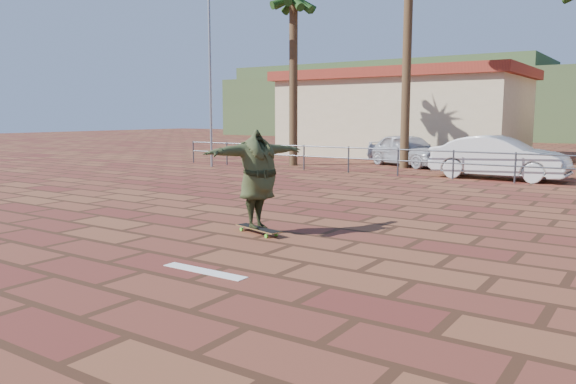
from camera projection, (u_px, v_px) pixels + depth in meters
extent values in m
plane|color=brown|center=(222.00, 248.00, 9.24)|extent=(120.00, 120.00, 0.00)
cube|color=white|center=(204.00, 271.00, 7.87)|extent=(1.40, 0.22, 0.01)
cylinder|color=#47494F|center=(193.00, 152.00, 25.68)|extent=(0.06, 0.06, 1.00)
cylinder|color=#47494F|center=(227.00, 154.00, 24.57)|extent=(0.06, 0.06, 1.00)
cylinder|color=#47494F|center=(264.00, 155.00, 23.46)|extent=(0.06, 0.06, 1.00)
cylinder|color=#47494F|center=(304.00, 157.00, 22.36)|extent=(0.06, 0.06, 1.00)
cylinder|color=#47494F|center=(349.00, 160.00, 21.25)|extent=(0.06, 0.06, 1.00)
cylinder|color=#47494F|center=(398.00, 162.00, 20.14)|extent=(0.06, 0.06, 1.00)
cylinder|color=#47494F|center=(453.00, 165.00, 19.04)|extent=(0.06, 0.06, 1.00)
cylinder|color=#47494F|center=(515.00, 168.00, 17.93)|extent=(0.06, 0.06, 1.00)
cylinder|color=#47494F|center=(454.00, 151.00, 18.97)|extent=(24.00, 0.05, 0.05)
cylinder|color=#47494F|center=(453.00, 163.00, 19.03)|extent=(24.00, 0.05, 0.05)
cylinder|color=gray|center=(210.00, 71.00, 23.27)|extent=(0.10, 0.10, 8.00)
cylinder|color=brown|center=(293.00, 84.00, 24.01)|extent=(0.36, 0.36, 7.00)
cylinder|color=brown|center=(407.00, 67.00, 22.67)|extent=(0.36, 0.36, 8.20)
cube|color=beige|center=(403.00, 118.00, 30.37)|extent=(12.00, 7.00, 4.00)
cube|color=maroon|center=(404.00, 76.00, 30.06)|extent=(12.60, 7.60, 0.50)
cube|color=#384C28|center=(388.00, 100.00, 66.89)|extent=(35.00, 14.00, 8.00)
cube|color=olive|center=(258.00, 228.00, 10.36)|extent=(1.14, 0.55, 0.02)
cube|color=black|center=(258.00, 228.00, 10.36)|extent=(1.10, 0.52, 0.00)
cube|color=silver|center=(246.00, 227.00, 10.66)|extent=(0.11, 0.19, 0.03)
cube|color=silver|center=(271.00, 233.00, 10.07)|extent=(0.11, 0.19, 0.03)
cylinder|color=#5DD62D|center=(241.00, 229.00, 10.59)|extent=(0.08, 0.05, 0.07)
cylinder|color=#5DD62D|center=(251.00, 228.00, 10.74)|extent=(0.08, 0.05, 0.07)
cylinder|color=#5DD62D|center=(266.00, 236.00, 10.00)|extent=(0.08, 0.05, 0.07)
cylinder|color=#5DD62D|center=(276.00, 234.00, 10.15)|extent=(0.08, 0.05, 0.07)
imported|color=#343D21|center=(258.00, 179.00, 10.24)|extent=(1.13, 2.31, 1.81)
imported|color=#B6B9BE|center=(408.00, 150.00, 24.09)|extent=(4.36, 3.20, 1.38)
imported|color=silver|center=(499.00, 158.00, 19.14)|extent=(4.50, 1.68, 1.47)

